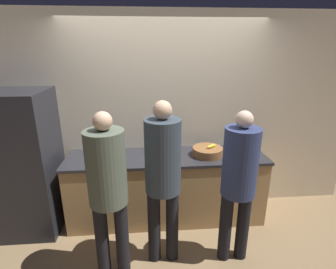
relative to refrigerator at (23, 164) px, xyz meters
name	(u,v)px	position (x,y,z in m)	size (l,w,h in m)	color
ground_plane	(169,234)	(1.70, -0.32, -0.86)	(14.00, 14.00, 0.00)	#8C704C
wall_back	(164,116)	(1.70, 0.38, 0.44)	(5.20, 0.06, 2.60)	beige
counter	(167,186)	(1.70, 0.05, -0.42)	(2.48, 0.68, 0.88)	tan
refrigerator	(23,164)	(0.00, 0.00, 0.00)	(0.75, 0.74, 1.72)	#232328
person_left	(108,183)	(1.10, -0.80, 0.14)	(0.36, 0.36, 1.66)	black
person_center	(163,172)	(1.61, -0.68, 0.17)	(0.34, 0.34, 1.72)	black
person_right	(239,177)	(2.35, -0.73, 0.10)	(0.34, 0.34, 1.63)	black
fruit_bowl	(208,151)	(2.21, 0.01, 0.07)	(0.37, 0.37, 0.14)	brown
utensil_crock	(159,144)	(1.63, 0.24, 0.10)	(0.12, 0.12, 0.30)	#3D424C
bottle_amber	(94,155)	(0.83, 0.00, 0.08)	(0.07, 0.07, 0.14)	brown
cup_yellow	(247,151)	(2.72, 0.01, 0.06)	(0.08, 0.08, 0.09)	gold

